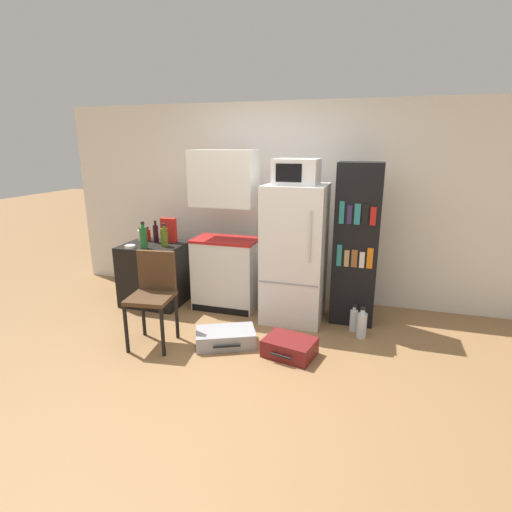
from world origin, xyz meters
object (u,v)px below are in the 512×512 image
object	(u,v)px
water_bottle_middle	(354,320)
bookshelf	(356,245)
bottle_wine_dark	(156,233)
suitcase_small_flat	(226,337)
bottle_green_tall	(144,237)
bottle_milk_white	(141,235)
microwave	(297,172)
cereal_box	(169,230)
bowl	(130,247)
side_table	(156,273)
bottle_olive_oil	(164,237)
kitchen_hutch	(225,238)
chair	(154,289)
refrigerator	(295,254)
water_bottle_front	(362,325)
bottle_ketchup_red	(148,235)
suitcase_large_flat	(290,347)

from	to	relation	value
water_bottle_middle	bookshelf	bearing A→B (deg)	98.44
bottle_wine_dark	suitcase_small_flat	distance (m)	1.73
bottle_green_tall	bottle_milk_white	bearing A→B (deg)	127.15
bottle_green_tall	water_bottle_middle	world-z (taller)	bottle_green_tall
microwave	cereal_box	xyz separation A→B (m)	(-1.62, 0.14, -0.75)
bowl	suitcase_small_flat	bearing A→B (deg)	-22.06
side_table	bottle_wine_dark	size ratio (longest dim) A/B	2.73
bowl	cereal_box	distance (m)	0.52
bottle_olive_oil	suitcase_small_flat	distance (m)	1.52
microwave	suitcase_small_flat	xyz separation A→B (m)	(-0.51, -0.83, -1.57)
bottle_olive_oil	kitchen_hutch	bearing A→B (deg)	11.84
chair	side_table	bearing A→B (deg)	113.40
refrigerator	suitcase_small_flat	bearing A→B (deg)	-121.61
bookshelf	bottle_wine_dark	bearing A→B (deg)	-178.59
suitcase_small_flat	water_bottle_front	size ratio (longest dim) A/B	1.98
kitchen_hutch	bowl	bearing A→B (deg)	-161.99
refrigerator	bookshelf	world-z (taller)	bookshelf
bottle_ketchup_red	water_bottle_front	bearing A→B (deg)	-8.25
side_table	water_bottle_front	distance (m)	2.55
refrigerator	cereal_box	bearing A→B (deg)	175.02
bottle_olive_oil	cereal_box	xyz separation A→B (m)	(-0.05, 0.21, 0.03)
bottle_milk_white	bottle_ketchup_red	xyz separation A→B (m)	(0.10, -0.00, 0.00)
refrigerator	bottle_wine_dark	world-z (taller)	refrigerator
chair	suitcase_small_flat	bearing A→B (deg)	3.76
bowl	cereal_box	xyz separation A→B (m)	(0.29, 0.40, 0.13)
side_table	bottle_green_tall	bearing A→B (deg)	-88.74
bookshelf	bottle_ketchup_red	bearing A→B (deg)	-179.56
bottle_ketchup_red	suitcase_large_flat	distance (m)	2.38
water_bottle_middle	suitcase_small_flat	bearing A→B (deg)	-150.19
bowl	cereal_box	bearing A→B (deg)	53.84
bottle_green_tall	suitcase_large_flat	size ratio (longest dim) A/B	0.61
bottle_wine_dark	suitcase_large_flat	xyz separation A→B (m)	(1.90, -0.92, -0.78)
microwave	water_bottle_front	bearing A→B (deg)	-19.58
chair	suitcase_small_flat	xyz separation A→B (m)	(0.69, 0.13, -0.48)
bottle_green_tall	cereal_box	distance (m)	0.39
bottle_green_tall	bottle_ketchup_red	size ratio (longest dim) A/B	1.76
suitcase_small_flat	water_bottle_front	world-z (taller)	water_bottle_front
bottle_green_tall	water_bottle_front	xyz separation A→B (m)	(2.52, -0.05, -0.74)
microwave	bottle_ketchup_red	world-z (taller)	microwave
bowl	suitcase_large_flat	size ratio (longest dim) A/B	0.24
bottle_wine_dark	cereal_box	bearing A→B (deg)	26.22
bottle_green_tall	cereal_box	size ratio (longest dim) A/B	1.06
cereal_box	chair	bearing A→B (deg)	-69.34
refrigerator	kitchen_hutch	bearing A→B (deg)	174.33
microwave	suitcase_small_flat	bearing A→B (deg)	-121.64
side_table	water_bottle_middle	bearing A→B (deg)	-3.05
bottle_ketchup_red	side_table	bearing A→B (deg)	-39.72
chair	water_bottle_front	distance (m)	2.13
kitchen_hutch	bottle_wine_dark	size ratio (longest dim) A/B	6.80
microwave	water_bottle_middle	size ratio (longest dim) A/B	1.53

